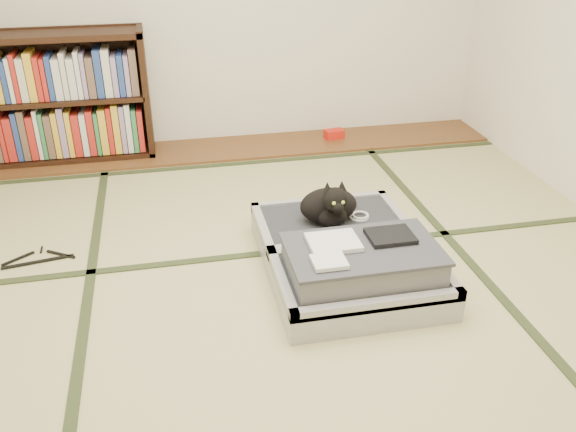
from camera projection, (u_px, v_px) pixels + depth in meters
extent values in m
plane|color=tan|center=(293.00, 293.00, 3.04)|extent=(4.50, 4.50, 0.00)
cube|color=brown|center=(238.00, 148.00, 4.77)|extent=(4.00, 0.50, 0.02)
cube|color=red|center=(334.00, 134.00, 4.92)|extent=(0.16, 0.11, 0.07)
cube|color=#2D381E|center=(85.00, 318.00, 2.86)|extent=(0.05, 4.50, 0.01)
cube|color=#2D381E|center=(477.00, 270.00, 3.23)|extent=(0.05, 4.50, 0.01)
cube|color=#2D381E|center=(277.00, 252.00, 3.39)|extent=(4.00, 0.05, 0.01)
cube|color=#2D381E|center=(244.00, 163.00, 4.51)|extent=(4.00, 0.05, 0.01)
cube|color=black|center=(146.00, 93.00, 4.49)|extent=(0.04, 0.34, 0.95)
cube|color=black|center=(55.00, 156.00, 4.57)|extent=(1.47, 0.34, 0.04)
cube|color=black|center=(32.00, 36.00, 4.16)|extent=(1.47, 0.34, 0.04)
cube|color=black|center=(44.00, 99.00, 4.36)|extent=(1.41, 0.34, 0.03)
cube|color=black|center=(47.00, 93.00, 4.50)|extent=(1.47, 0.02, 0.95)
cube|color=gray|center=(50.00, 129.00, 4.45)|extent=(1.32, 0.24, 0.40)
cube|color=gray|center=(39.00, 74.00, 4.26)|extent=(1.32, 0.24, 0.36)
cube|color=#A7A7AC|center=(361.00, 288.00, 2.96)|extent=(0.82, 0.55, 0.14)
cube|color=#2D2E35|center=(361.00, 281.00, 2.94)|extent=(0.73, 0.46, 0.11)
cube|color=#A7A7AC|center=(379.00, 305.00, 2.71)|extent=(0.82, 0.04, 0.05)
cube|color=#A7A7AC|center=(346.00, 248.00, 3.14)|extent=(0.82, 0.04, 0.05)
cube|color=#A7A7AC|center=(282.00, 284.00, 2.85)|extent=(0.04, 0.55, 0.05)
cube|color=#A7A7AC|center=(437.00, 265.00, 3.00)|extent=(0.04, 0.55, 0.05)
cube|color=#A7A7AC|center=(331.00, 234.00, 3.43)|extent=(0.82, 0.55, 0.14)
cube|color=#2D2E35|center=(331.00, 228.00, 3.42)|extent=(0.73, 0.46, 0.11)
cube|color=#A7A7AC|center=(344.00, 244.00, 3.18)|extent=(0.82, 0.04, 0.05)
cube|color=#A7A7AC|center=(320.00, 202.00, 3.62)|extent=(0.82, 0.04, 0.05)
cube|color=#A7A7AC|center=(263.00, 229.00, 3.33)|extent=(0.04, 0.55, 0.05)
cube|color=#A7A7AC|center=(397.00, 215.00, 3.47)|extent=(0.04, 0.55, 0.05)
cylinder|color=black|center=(345.00, 245.00, 3.16)|extent=(0.74, 0.03, 0.03)
cube|color=gray|center=(362.00, 264.00, 2.90)|extent=(0.70, 0.43, 0.14)
cube|color=#3E3E46|center=(363.00, 249.00, 2.86)|extent=(0.72, 0.45, 0.02)
cube|color=silver|center=(333.00, 242.00, 2.87)|extent=(0.24, 0.20, 0.02)
cube|color=black|center=(390.00, 236.00, 2.92)|extent=(0.22, 0.18, 0.02)
cube|color=silver|center=(329.00, 262.00, 2.72)|extent=(0.15, 0.13, 0.02)
cube|color=white|center=(327.00, 326.00, 2.69)|extent=(0.07, 0.01, 0.05)
cube|color=white|center=(355.00, 325.00, 2.72)|extent=(0.05, 0.01, 0.04)
cube|color=orange|center=(436.00, 311.00, 2.78)|extent=(0.05, 0.01, 0.04)
cube|color=#197F33|center=(421.00, 310.00, 2.76)|extent=(0.04, 0.01, 0.03)
ellipsoid|color=black|center=(328.00, 206.00, 3.34)|extent=(0.32, 0.21, 0.20)
ellipsoid|color=black|center=(333.00, 217.00, 3.27)|extent=(0.16, 0.11, 0.11)
ellipsoid|color=black|center=(335.00, 199.00, 3.18)|extent=(0.14, 0.12, 0.13)
sphere|color=black|center=(338.00, 208.00, 3.15)|extent=(0.06, 0.06, 0.06)
cone|color=black|center=(327.00, 187.00, 3.16)|extent=(0.05, 0.06, 0.06)
cone|color=black|center=(342.00, 186.00, 3.18)|extent=(0.05, 0.06, 0.06)
sphere|color=#A5BF33|center=(334.00, 203.00, 3.12)|extent=(0.02, 0.02, 0.02)
sphere|color=#A5BF33|center=(343.00, 202.00, 3.13)|extent=(0.02, 0.02, 0.02)
cylinder|color=black|center=(342.00, 207.00, 3.48)|extent=(0.19, 0.11, 0.04)
torus|color=white|center=(359.00, 217.00, 3.41)|extent=(0.11, 0.11, 0.02)
torus|color=white|center=(360.00, 215.00, 3.40)|extent=(0.10, 0.10, 0.01)
cube|color=black|center=(38.00, 262.00, 3.29)|extent=(0.37, 0.08, 0.01)
cube|color=black|center=(18.00, 259.00, 3.32)|extent=(0.16, 0.12, 0.01)
cube|color=black|center=(61.00, 254.00, 3.36)|extent=(0.16, 0.11, 0.01)
cylinder|color=black|center=(42.00, 250.00, 3.40)|extent=(0.01, 0.07, 0.01)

